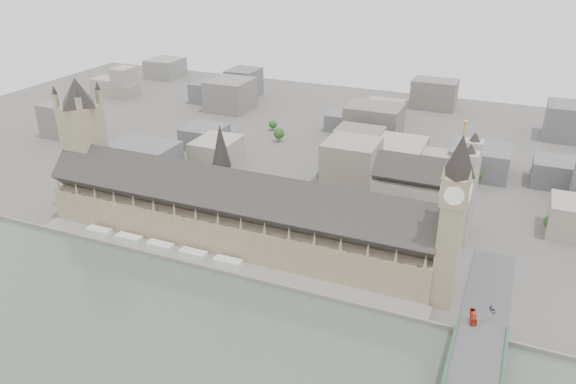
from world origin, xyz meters
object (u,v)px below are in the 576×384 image
at_px(palace_of_westminster, 233,214).
at_px(car_approach, 493,310).
at_px(red_bus_north, 473,317).
at_px(victoria_tower, 84,139).
at_px(westminster_abbey, 426,194).
at_px(elizabeth_tower, 453,211).

relative_size(palace_of_westminster, car_approach, 46.91).
bearing_deg(red_bus_north, victoria_tower, 162.65).
distance_m(palace_of_westminster, car_approach, 167.51).
xyz_separation_m(westminster_abbey, red_bus_north, (45.98, -109.54, -13.17)).
height_order(victoria_tower, red_bus_north, victoria_tower).
relative_size(palace_of_westminster, westminster_abbey, 3.90).
distance_m(elizabeth_tower, westminster_abbey, 96.91).
bearing_deg(palace_of_westminster, westminster_abbey, 34.17).
bearing_deg(westminster_abbey, elizabeth_tower, -72.71).
distance_m(victoria_tower, red_bus_north, 285.14).
height_order(victoria_tower, westminster_abbey, victoria_tower).
relative_size(elizabeth_tower, westminster_abbey, 1.58).
bearing_deg(car_approach, westminster_abbey, 95.25).
xyz_separation_m(palace_of_westminster, red_bus_north, (156.90, -34.24, -10.80)).
relative_size(red_bus_north, car_approach, 2.11).
xyz_separation_m(elizabeth_tower, victoria_tower, (-260.00, 18.00, -2.88)).
bearing_deg(victoria_tower, red_bus_north, -8.27).
relative_size(palace_of_westminster, red_bus_north, 22.25).
xyz_separation_m(elizabeth_tower, car_approach, (27.50, -11.41, -47.02)).
distance_m(palace_of_westminster, red_bus_north, 160.96).
distance_m(palace_of_westminster, victoria_tower, 126.41).
bearing_deg(westminster_abbey, palace_of_westminster, -145.83).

